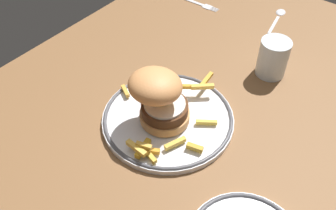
# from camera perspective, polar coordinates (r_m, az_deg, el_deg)

# --- Properties ---
(ground_plane) EXTENTS (1.33, 0.89, 0.04)m
(ground_plane) POSITION_cam_1_polar(r_m,az_deg,el_deg) (0.76, 1.43, -4.98)
(ground_plane) COLOR brown
(dinner_plate) EXTENTS (0.26, 0.26, 0.02)m
(dinner_plate) POSITION_cam_1_polar(r_m,az_deg,el_deg) (0.76, 0.00, -2.00)
(dinner_plate) COLOR silver
(dinner_plate) RESTS_ON ground_plane
(burger) EXTENTS (0.11, 0.11, 0.12)m
(burger) POSITION_cam_1_polar(r_m,az_deg,el_deg) (0.70, -1.34, 1.31)
(burger) COLOR tan
(burger) RESTS_ON dinner_plate
(fries_pile) EXTENTS (0.26, 0.24, 0.03)m
(fries_pile) POSITION_cam_1_polar(r_m,az_deg,el_deg) (0.73, 0.09, -2.62)
(fries_pile) COLOR gold
(fries_pile) RESTS_ON dinner_plate
(water_glass) EXTENTS (0.07, 0.07, 0.09)m
(water_glass) POSITION_cam_1_polar(r_m,az_deg,el_deg) (0.88, 15.53, 6.62)
(water_glass) COLOR silver
(water_glass) RESTS_ON ground_plane
(fork) EXTENTS (0.02, 0.14, 0.00)m
(fork) POSITION_cam_1_polar(r_m,az_deg,el_deg) (1.13, 4.48, 15.13)
(fork) COLOR silver
(fork) RESTS_ON ground_plane
(spoon) EXTENTS (0.13, 0.04, 0.01)m
(spoon) POSITION_cam_1_polar(r_m,az_deg,el_deg) (1.11, 16.51, 13.07)
(spoon) COLOR silver
(spoon) RESTS_ON ground_plane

